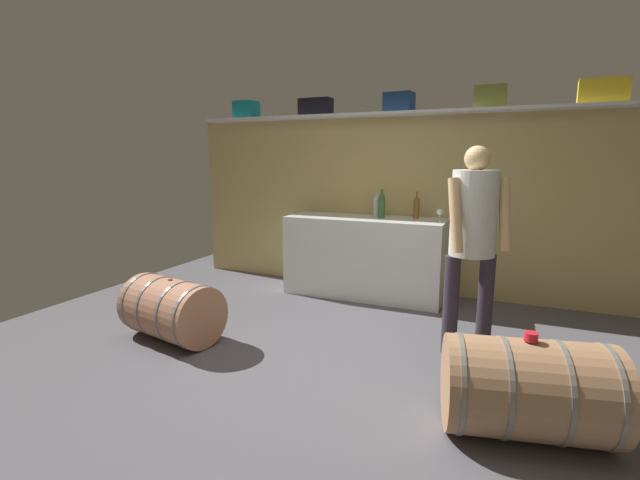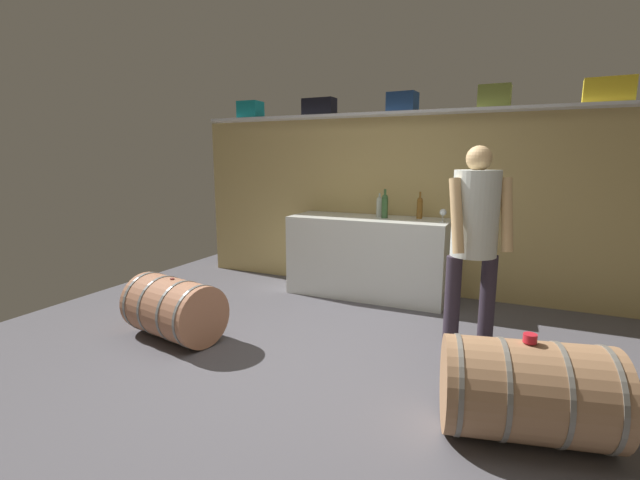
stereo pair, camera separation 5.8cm
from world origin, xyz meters
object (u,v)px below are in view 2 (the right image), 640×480
at_px(work_cabinet, 368,257).
at_px(tasting_cup, 530,338).
at_px(wine_bottle_clear, 379,206).
at_px(toolcase_navy, 402,102).
at_px(toolcase_teal, 250,110).
at_px(wine_bottle_amber, 420,207).
at_px(winemaker_pouring, 475,229).
at_px(wine_barrel_far, 174,308).
at_px(wine_bottle_green, 385,205).
at_px(wine_glass, 443,213).
at_px(toolcase_black, 319,107).
at_px(toolcase_olive, 495,97).
at_px(toolcase_yellow, 608,91).
at_px(wine_barrel_near, 527,391).

relative_size(work_cabinet, tasting_cup, 24.32).
relative_size(wine_bottle_clear, tasting_cup, 3.64).
relative_size(toolcase_navy, work_cabinet, 0.17).
height_order(toolcase_teal, tasting_cup, toolcase_teal).
height_order(wine_bottle_amber, winemaker_pouring, winemaker_pouring).
relative_size(toolcase_teal, wine_barrel_far, 0.30).
distance_m(toolcase_navy, tasting_cup, 3.27).
xyz_separation_m(toolcase_teal, wine_bottle_green, (1.91, -0.20, -1.15)).
height_order(wine_bottle_green, wine_glass, wine_bottle_green).
bearing_deg(toolcase_black, wine_bottle_amber, -2.51).
relative_size(wine_bottle_green, wine_glass, 2.32).
bearing_deg(toolcase_teal, wine_bottle_clear, -5.66).
xyz_separation_m(toolcase_black, wine_bottle_amber, (1.29, -0.09, -1.16)).
distance_m(toolcase_olive, winemaker_pouring, 1.85).
bearing_deg(toolcase_black, winemaker_pouring, -33.79).
bearing_deg(wine_glass, work_cabinet, 178.73).
bearing_deg(tasting_cup, wine_glass, 110.83).
bearing_deg(work_cabinet, toolcase_yellow, 6.05).
height_order(wine_bottle_green, wine_barrel_near, wine_bottle_green).
relative_size(toolcase_teal, toolcase_navy, 0.89).
height_order(wine_glass, winemaker_pouring, winemaker_pouring).
relative_size(toolcase_navy, wine_bottle_clear, 1.15).
relative_size(wine_bottle_amber, wine_barrel_near, 0.30).
relative_size(toolcase_teal, toolcase_yellow, 0.67).
xyz_separation_m(work_cabinet, wine_glass, (0.84, -0.02, 0.56)).
bearing_deg(toolcase_teal, toolcase_yellow, -2.19).
bearing_deg(wine_barrel_far, wine_barrel_near, 5.62).
height_order(toolcase_yellow, wine_bottle_amber, toolcase_yellow).
bearing_deg(toolcase_black, toolcase_olive, 1.54).
bearing_deg(work_cabinet, toolcase_black, 161.96).
bearing_deg(wine_barrel_near, toolcase_black, 122.03).
bearing_deg(wine_bottle_clear, winemaker_pouring, -47.97).
distance_m(toolcase_black, tasting_cup, 3.83).
xyz_separation_m(toolcase_black, winemaker_pouring, (2.01, -1.42, -1.17)).
bearing_deg(work_cabinet, wine_glass, -1.27).
relative_size(toolcase_olive, toolcase_yellow, 0.75).
bearing_deg(wine_bottle_green, wine_barrel_far, -124.45).
distance_m(tasting_cup, winemaker_pouring, 1.22).
xyz_separation_m(toolcase_teal, wine_glass, (2.57, -0.26, -1.20)).
height_order(toolcase_navy, wine_bottle_amber, toolcase_navy).
height_order(toolcase_olive, wine_bottle_clear, toolcase_olive).
height_order(toolcase_navy, work_cabinet, toolcase_navy).
bearing_deg(winemaker_pouring, tasting_cup, 79.17).
distance_m(work_cabinet, wine_bottle_clear, 0.61).
bearing_deg(wine_bottle_amber, wine_glass, -30.36).
bearing_deg(wine_barrel_near, winemaker_pouring, 99.50).
xyz_separation_m(toolcase_olive, wine_bottle_amber, (-0.71, -0.09, -1.17)).
bearing_deg(wine_bottle_green, work_cabinet, -168.57).
relative_size(toolcase_black, wine_bottle_green, 1.21).
height_order(toolcase_black, toolcase_yellow, toolcase_yellow).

